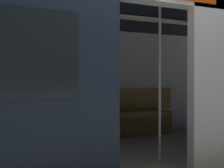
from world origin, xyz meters
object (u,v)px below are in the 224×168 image
at_px(person_seated, 91,102).
at_px(book, 66,113).
at_px(grab_pole_door, 106,84).
at_px(grab_pole_far, 160,83).
at_px(train_car, 113,55).
at_px(bench_seat, 97,119).
at_px(handbag, 108,108).

distance_m(person_seated, book, 0.49).
height_order(person_seated, book, person_seated).
bearing_deg(grab_pole_door, grab_pole_far, -178.34).
bearing_deg(person_seated, train_car, 95.18).
bearing_deg(bench_seat, book, -6.97).
distance_m(train_car, book, 1.50).
xyz_separation_m(bench_seat, grab_pole_far, (-0.38, 1.56, 0.67)).
height_order(handbag, grab_pole_far, grab_pole_far).
relative_size(train_car, handbag, 24.62).
bearing_deg(train_car, handbag, -105.22).
relative_size(train_car, person_seated, 5.36).
height_order(person_seated, grab_pole_far, grab_pole_far).
bearing_deg(person_seated, bench_seat, -158.91).
bearing_deg(book, grab_pole_door, 79.98).
relative_size(handbag, book, 1.18).
relative_size(bench_seat, handbag, 11.60).
xyz_separation_m(grab_pole_door, grab_pole_far, (-0.75, -0.02, 0.00)).
relative_size(train_car, grab_pole_door, 3.11).
height_order(bench_seat, book, book).
height_order(train_car, grab_pole_far, train_car).
bearing_deg(handbag, train_car, 74.78).
relative_size(book, grab_pole_far, 0.11).
bearing_deg(grab_pole_door, bench_seat, -103.44).
height_order(book, grab_pole_door, grab_pole_door).
distance_m(bench_seat, person_seated, 0.36).
xyz_separation_m(book, grab_pole_door, (-0.19, 1.65, 0.55)).
bearing_deg(grab_pole_far, book, -59.85).
distance_m(grab_pole_door, grab_pole_far, 0.76).
relative_size(train_car, book, 29.09).
xyz_separation_m(handbag, book, (0.79, -0.01, -0.07)).
bearing_deg(person_seated, grab_pole_far, 108.75).
xyz_separation_m(train_car, person_seated, (0.08, -0.91, -0.76)).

